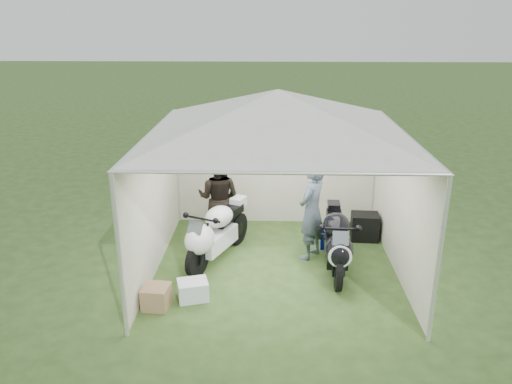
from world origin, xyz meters
TOP-DOWN VIEW (x-y plane):
  - ground at (0.00, 0.00)m, footprint 80.00×80.00m
  - canopy_tent at (-0.00, 0.03)m, footprint 5.66×5.66m
  - motorcycle_white at (-1.04, 0.18)m, footprint 1.03×1.88m
  - motorcycle_black at (0.99, -0.12)m, footprint 0.50×2.00m
  - paddock_stand at (1.04, 0.79)m, footprint 0.43×0.28m
  - person_dark_jacket at (-1.07, 1.08)m, footprint 0.94×0.81m
  - person_blue_jacket at (0.62, 0.40)m, footprint 0.69×0.76m
  - equipment_box at (1.70, 1.18)m, footprint 0.53×0.44m
  - crate_0 at (-1.25, -1.06)m, footprint 0.52×0.45m
  - crate_1 at (-1.75, -1.30)m, footprint 0.41×0.41m

SIDE VIEW (x-z plane):
  - ground at x=0.00m, z-range 0.00..0.00m
  - crate_0 at x=-1.25m, z-range 0.00..0.30m
  - paddock_stand at x=1.04m, z-range 0.00..0.31m
  - crate_1 at x=-1.75m, z-range 0.00..0.33m
  - equipment_box at x=1.70m, z-range 0.00..0.51m
  - motorcycle_white at x=-1.04m, z-range 0.06..1.04m
  - motorcycle_black at x=0.99m, z-range 0.06..1.04m
  - person_dark_jacket at x=-1.07m, z-range 0.00..1.68m
  - person_blue_jacket at x=0.62m, z-range 0.00..1.74m
  - canopy_tent at x=0.00m, z-range 1.08..4.08m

